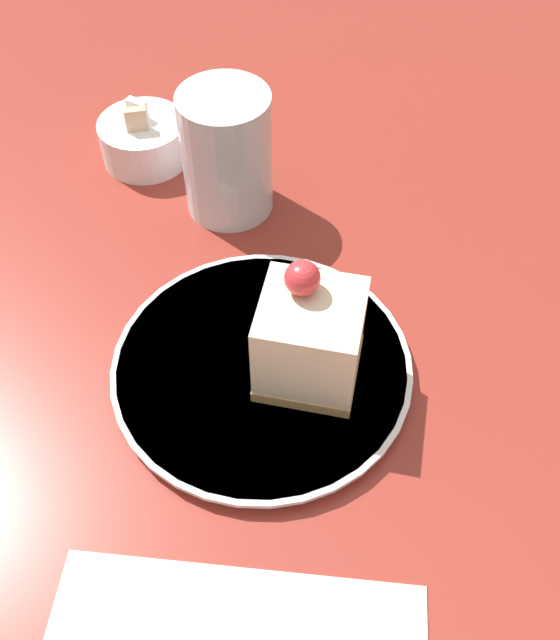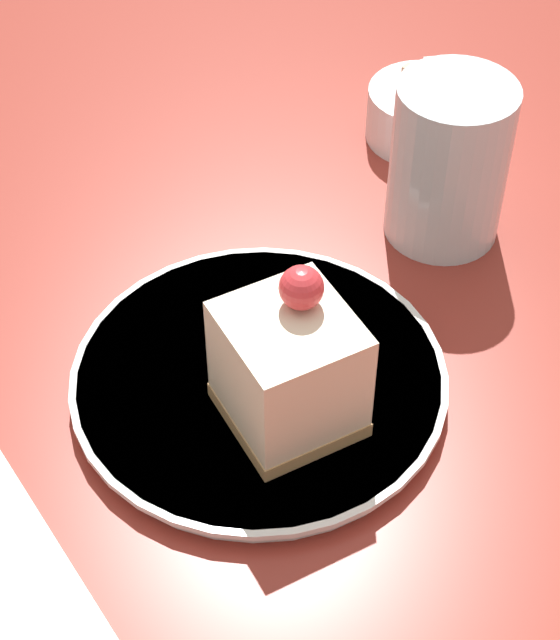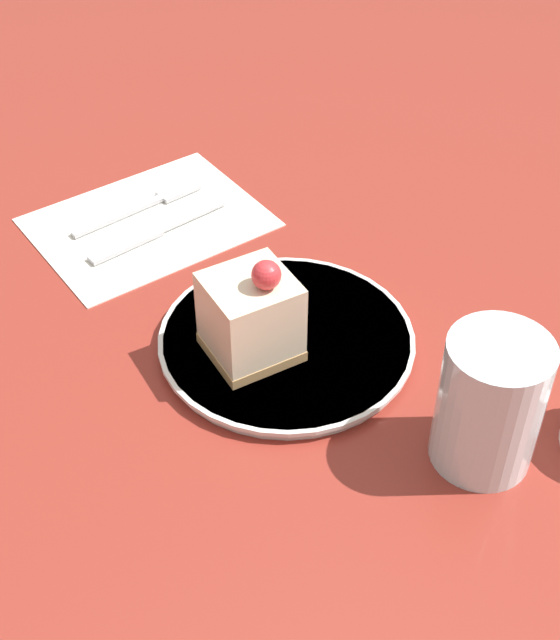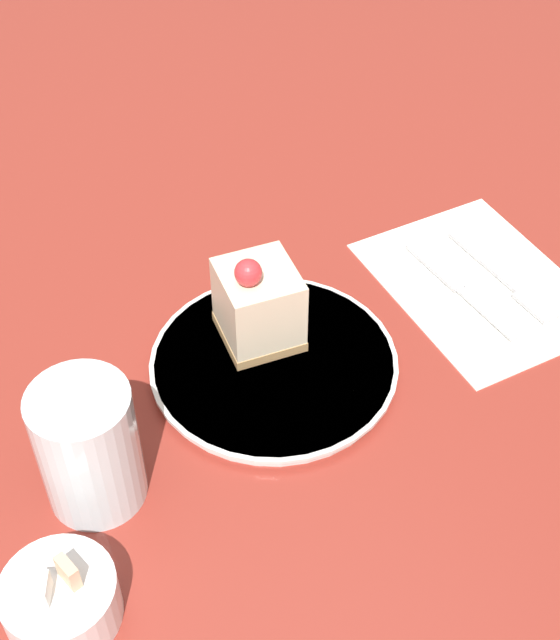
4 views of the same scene
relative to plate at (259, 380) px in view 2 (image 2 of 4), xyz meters
name	(u,v)px [view 2 (image 2 of 4)]	position (x,y,z in m)	size (l,w,h in m)	color
ground_plane	(314,394)	(0.03, -0.02, -0.01)	(4.00, 4.00, 0.00)	maroon
plate	(259,380)	(0.00, 0.00, 0.00)	(0.23, 0.23, 0.01)	silver
cake_slice	(289,368)	(0.00, -0.03, 0.05)	(0.07, 0.08, 0.10)	#AD8451
sugar_bowl	(422,113)	(0.24, 0.15, 0.01)	(0.08, 0.08, 0.06)	white
drinking_glass	(449,162)	(0.18, 0.06, 0.05)	(0.08, 0.08, 0.11)	silver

